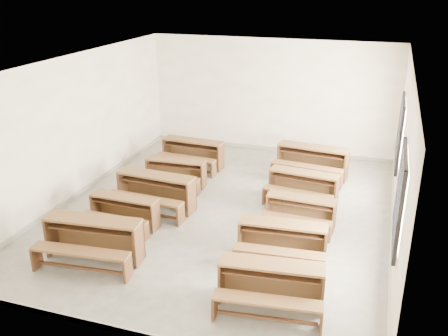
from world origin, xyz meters
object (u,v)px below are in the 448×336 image
(desk_set_6, at_px, (282,239))
(desk_set_8, at_px, (303,185))
(desk_set_0, at_px, (93,237))
(desk_set_9, at_px, (312,160))
(desk_set_1, at_px, (124,209))
(desk_set_2, at_px, (155,189))
(desk_set_3, at_px, (175,171))
(desk_set_4, at_px, (192,152))
(desk_set_7, at_px, (300,210))
(desk_set_5, at_px, (271,282))

(desk_set_6, bearing_deg, desk_set_8, 87.09)
(desk_set_0, distance_m, desk_set_9, 6.02)
(desk_set_0, xyz_separation_m, desk_set_6, (3.21, 1.06, -0.05))
(desk_set_1, relative_size, desk_set_2, 0.80)
(desk_set_3, xyz_separation_m, desk_set_4, (-0.07, 1.30, 0.05))
(desk_set_7, relative_size, desk_set_9, 0.77)
(desk_set_2, bearing_deg, desk_set_7, 6.36)
(desk_set_4, relative_size, desk_set_8, 1.04)
(desk_set_2, xyz_separation_m, desk_set_7, (3.16, 0.16, -0.09))
(desk_set_0, bearing_deg, desk_set_3, 83.84)
(desk_set_0, height_order, desk_set_7, desk_set_0)
(desk_set_8, bearing_deg, desk_set_3, -172.67)
(desk_set_1, xyz_separation_m, desk_set_2, (0.24, 0.96, 0.08))
(desk_set_3, relative_size, desk_set_4, 0.88)
(desk_set_3, xyz_separation_m, desk_set_9, (3.04, 1.60, 0.08))
(desk_set_7, bearing_deg, desk_set_3, 162.74)
(desk_set_4, height_order, desk_set_7, desk_set_4)
(desk_set_1, height_order, desk_set_5, desk_set_5)
(desk_set_1, relative_size, desk_set_8, 0.89)
(desk_set_6, distance_m, desk_set_8, 2.57)
(desk_set_6, bearing_deg, desk_set_0, -166.27)
(desk_set_1, xyz_separation_m, desk_set_7, (3.40, 1.12, -0.01))
(desk_set_8, relative_size, desk_set_9, 0.88)
(desk_set_3, distance_m, desk_set_7, 3.45)
(desk_set_5, distance_m, desk_set_9, 5.51)
(desk_set_8, bearing_deg, desk_set_6, -82.16)
(desk_set_5, height_order, desk_set_6, desk_set_5)
(desk_set_2, relative_size, desk_set_9, 0.97)
(desk_set_4, height_order, desk_set_9, desk_set_9)
(desk_set_1, bearing_deg, desk_set_9, 51.81)
(desk_set_1, distance_m, desk_set_6, 3.32)
(desk_set_5, relative_size, desk_set_7, 1.19)
(desk_set_6, distance_m, desk_set_9, 4.11)
(desk_set_0, relative_size, desk_set_2, 1.02)
(desk_set_1, xyz_separation_m, desk_set_8, (3.24, 2.33, 0.03))
(desk_set_0, height_order, desk_set_6, desk_set_0)
(desk_set_3, bearing_deg, desk_set_5, -52.59)
(desk_set_7, xyz_separation_m, desk_set_8, (-0.16, 1.21, 0.04))
(desk_set_4, relative_size, desk_set_9, 0.91)
(desk_set_5, bearing_deg, desk_set_9, 86.06)
(desk_set_8, height_order, desk_set_9, desk_set_9)
(desk_set_3, bearing_deg, desk_set_1, -96.48)
(desk_set_3, bearing_deg, desk_set_9, 25.03)
(desk_set_6, bearing_deg, desk_set_5, -89.52)
(desk_set_1, bearing_deg, desk_set_3, 87.58)
(desk_set_2, distance_m, desk_set_6, 3.30)
(desk_set_6, bearing_deg, desk_set_7, 81.76)
(desk_set_3, relative_size, desk_set_6, 0.91)
(desk_set_1, relative_size, desk_set_9, 0.78)
(desk_set_8, bearing_deg, desk_set_5, -80.97)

